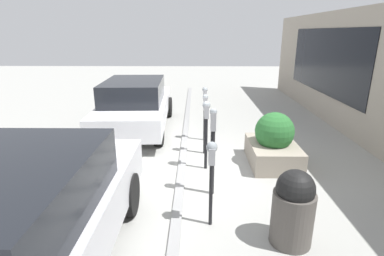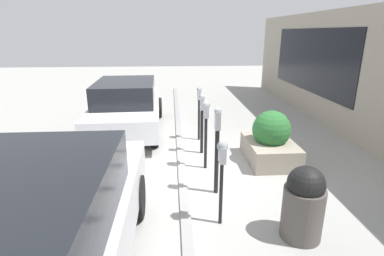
{
  "view_description": "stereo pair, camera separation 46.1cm",
  "coord_description": "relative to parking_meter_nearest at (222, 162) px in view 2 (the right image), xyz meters",
  "views": [
    {
      "loc": [
        -5.75,
        -0.21,
        2.77
      ],
      "look_at": [
        0.0,
        -0.14,
        0.92
      ],
      "focal_mm": 28.0,
      "sensor_mm": 36.0,
      "label": 1
    },
    {
      "loc": [
        -5.74,
        0.25,
        2.77
      ],
      "look_at": [
        0.0,
        -0.14,
        0.92
      ],
      "focal_mm": 28.0,
      "sensor_mm": 36.0,
      "label": 2
    }
  ],
  "objects": [
    {
      "name": "planter_box",
      "position": [
        2.22,
        -1.46,
        -0.54
      ],
      "size": [
        1.45,
        1.0,
        1.16
      ],
      "color": "gray",
      "rests_on": "ground_plane"
    },
    {
      "name": "parking_meter_middle",
      "position": [
        1.95,
        0.01,
        0.05
      ],
      "size": [
        0.19,
        0.16,
        1.46
      ],
      "color": "black",
      "rests_on": "ground_plane"
    },
    {
      "name": "ground_plane",
      "position": [
        1.89,
        0.44,
        -1.01
      ],
      "size": [
        40.0,
        40.0,
        0.0
      ],
      "primitive_type": "plane",
      "color": "#999993"
    },
    {
      "name": "parking_meter_second",
      "position": [
        0.91,
        -0.07,
        -0.03
      ],
      "size": [
        0.15,
        0.12,
        1.58
      ],
      "color": "black",
      "rests_on": "ground_plane"
    },
    {
      "name": "parked_car_front",
      "position": [
        -1.16,
        2.09,
        -0.2
      ],
      "size": [
        4.45,
        1.85,
        1.56
      ],
      "rotation": [
        0.0,
        0.0,
        0.0
      ],
      "color": "#B7B7BC",
      "rests_on": "ground_plane"
    },
    {
      "name": "parking_meter_nearest",
      "position": [
        0.0,
        0.0,
        0.0
      ],
      "size": [
        0.19,
        0.16,
        1.32
      ],
      "color": "black",
      "rests_on": "ground_plane"
    },
    {
      "name": "trash_bin",
      "position": [
        -0.38,
        -1.08,
        -0.47
      ],
      "size": [
        0.56,
        0.56,
        1.08
      ],
      "color": "#514C47",
      "rests_on": "ground_plane"
    },
    {
      "name": "parking_meter_farthest",
      "position": [
        3.71,
        -0.01,
        -0.0
      ],
      "size": [
        0.16,
        0.14,
        1.43
      ],
      "color": "black",
      "rests_on": "ground_plane"
    },
    {
      "name": "curb_strip",
      "position": [
        1.89,
        0.52,
        -0.99
      ],
      "size": [
        19.0,
        0.16,
        0.04
      ],
      "color": "gray",
      "rests_on": "ground_plane"
    },
    {
      "name": "parking_meter_fourth",
      "position": [
        2.79,
        0.01,
        -0.1
      ],
      "size": [
        0.15,
        0.12,
        1.43
      ],
      "color": "black",
      "rests_on": "ground_plane"
    },
    {
      "name": "parked_car_middle",
      "position": [
        4.62,
        1.98,
        -0.23
      ],
      "size": [
        4.52,
        1.96,
        1.48
      ],
      "rotation": [
        0.0,
        0.0,
        0.04
      ],
      "color": "silver",
      "rests_on": "ground_plane"
    }
  ]
}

